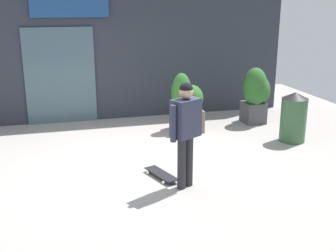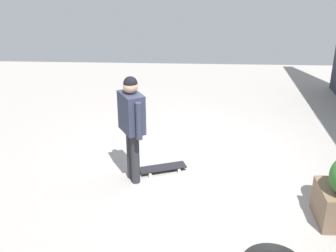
{
  "view_description": "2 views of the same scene",
  "coord_description": "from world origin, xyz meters",
  "px_view_note": "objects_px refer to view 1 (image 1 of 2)",
  "views": [
    {
      "loc": [
        -1.48,
        -6.82,
        2.77
      ],
      "look_at": [
        0.18,
        -0.61,
        0.84
      ],
      "focal_mm": 44.83,
      "sensor_mm": 36.0,
      "label": 1
    },
    {
      "loc": [
        6.04,
        -0.35,
        3.49
      ],
      "look_at": [
        0.18,
        -0.61,
        0.84
      ],
      "focal_mm": 46.92,
      "sensor_mm": 36.0,
      "label": 2
    }
  ],
  "objects_px": {
    "skateboarder": "(186,125)",
    "trash_bin": "(294,117)",
    "planter_box_left": "(256,93)",
    "planter_box_right": "(187,105)",
    "skateboard": "(161,174)"
  },
  "relations": [
    {
      "from": "skateboarder",
      "to": "trash_bin",
      "type": "relative_size",
      "value": 1.6
    },
    {
      "from": "planter_box_left",
      "to": "planter_box_right",
      "type": "height_order",
      "value": "planter_box_left"
    },
    {
      "from": "trash_bin",
      "to": "planter_box_left",
      "type": "bearing_deg",
      "value": 96.33
    },
    {
      "from": "skateboard",
      "to": "trash_bin",
      "type": "distance_m",
      "value": 3.27
    },
    {
      "from": "skateboard",
      "to": "skateboarder",
      "type": "bearing_deg",
      "value": -166.97
    },
    {
      "from": "skateboarder",
      "to": "planter_box_left",
      "type": "height_order",
      "value": "skateboarder"
    },
    {
      "from": "trash_bin",
      "to": "skateboard",
      "type": "bearing_deg",
      "value": -159.88
    },
    {
      "from": "skateboarder",
      "to": "skateboard",
      "type": "xyz_separation_m",
      "value": [
        -0.27,
        0.43,
        -0.94
      ]
    },
    {
      "from": "skateboarder",
      "to": "trash_bin",
      "type": "distance_m",
      "value": 3.21
    },
    {
      "from": "skateboarder",
      "to": "planter_box_right",
      "type": "relative_size",
      "value": 1.28
    },
    {
      "from": "skateboarder",
      "to": "planter_box_right",
      "type": "xyz_separation_m",
      "value": [
        0.91,
        2.83,
        -0.42
      ]
    },
    {
      "from": "skateboarder",
      "to": "skateboard",
      "type": "bearing_deg",
      "value": 2.72
    },
    {
      "from": "planter_box_right",
      "to": "trash_bin",
      "type": "bearing_deg",
      "value": -34.76
    },
    {
      "from": "skateboard",
      "to": "trash_bin",
      "type": "bearing_deg",
      "value": -89.08
    },
    {
      "from": "planter_box_right",
      "to": "trash_bin",
      "type": "relative_size",
      "value": 1.25
    }
  ]
}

